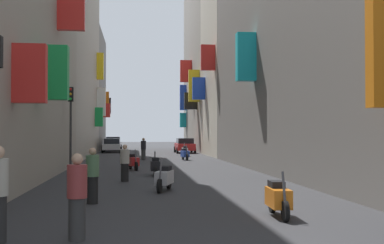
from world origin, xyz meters
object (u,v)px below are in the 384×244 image
at_px(parked_car_grey, 113,143).
at_px(scooter_red, 133,161).
at_px(traffic_light_far_corner, 71,114).
at_px(pedestrian_crossing, 143,149).
at_px(pedestrian_near_left, 92,176).
at_px(parked_car_silver, 112,145).
at_px(scooter_black, 155,166).
at_px(scooter_silver, 165,178).
at_px(pedestrian_mid_street, 125,163).
at_px(scooter_orange, 278,198).
at_px(scooter_blue, 185,154).
at_px(scooter_white, 185,151).
at_px(parked_car_red, 185,145).
at_px(pedestrian_far_away, 77,197).

bearing_deg(parked_car_grey, scooter_red, -85.47).
bearing_deg(traffic_light_far_corner, pedestrian_crossing, 69.25).
bearing_deg(parked_car_grey, pedestrian_near_left, -88.36).
height_order(parked_car_silver, scooter_black, parked_car_silver).
distance_m(scooter_silver, pedestrian_mid_street, 3.73).
relative_size(scooter_orange, pedestrian_near_left, 1.12).
height_order(scooter_orange, pedestrian_mid_street, pedestrian_mid_street).
xyz_separation_m(scooter_blue, traffic_light_far_corner, (-6.96, -9.94, 2.52)).
height_order(scooter_red, scooter_orange, same).
bearing_deg(pedestrian_mid_street, scooter_black, 62.90).
height_order(scooter_blue, pedestrian_near_left, pedestrian_near_left).
distance_m(scooter_white, scooter_black, 19.05).
bearing_deg(pedestrian_near_left, parked_car_red, 79.84).
distance_m(parked_car_red, scooter_silver, 31.45).
relative_size(pedestrian_crossing, pedestrian_near_left, 1.01).
bearing_deg(parked_car_red, pedestrian_crossing, -109.62).
xyz_separation_m(scooter_black, scooter_blue, (2.69, 12.68, -0.00)).
bearing_deg(scooter_orange, parked_car_red, 87.73).
xyz_separation_m(parked_car_silver, pedestrian_crossing, (2.92, -14.32, 0.07)).
bearing_deg(scooter_white, scooter_black, -99.98).
xyz_separation_m(parked_car_red, pedestrian_mid_street, (-5.31, -27.79, -0.01)).
xyz_separation_m(scooter_black, pedestrian_mid_street, (-1.38, -2.69, 0.30)).
height_order(pedestrian_near_left, pedestrian_far_away, pedestrian_far_away).
relative_size(scooter_black, pedestrian_far_away, 1.19).
height_order(pedestrian_crossing, pedestrian_near_left, pedestrian_crossing).
bearing_deg(parked_car_red, scooter_red, -103.08).
bearing_deg(scooter_orange, pedestrian_far_away, -155.44).
relative_size(pedestrian_crossing, traffic_light_far_corner, 0.37).
distance_m(scooter_silver, pedestrian_crossing, 19.25).
relative_size(parked_car_silver, scooter_black, 2.02).
height_order(scooter_red, pedestrian_near_left, pedestrian_near_left).
relative_size(scooter_red, scooter_orange, 1.06).
height_order(scooter_blue, pedestrian_mid_street, pedestrian_mid_street).
relative_size(scooter_black, pedestrian_near_left, 1.22).
bearing_deg(traffic_light_far_corner, scooter_black, -32.63).
distance_m(scooter_white, traffic_light_far_corner, 17.90).
height_order(parked_car_red, scooter_black, parked_car_red).
height_order(pedestrian_near_left, pedestrian_mid_street, pedestrian_near_left).
xyz_separation_m(scooter_red, scooter_black, (1.06, -3.63, 0.00)).
distance_m(scooter_silver, scooter_black, 6.11).
distance_m(scooter_silver, scooter_blue, 18.97).
relative_size(scooter_white, pedestrian_far_away, 1.10).
xyz_separation_m(scooter_silver, scooter_black, (-0.07, 6.11, 0.00)).
distance_m(parked_car_silver, scooter_red, 23.93).
bearing_deg(scooter_black, pedestrian_near_left, -103.59).
bearing_deg(parked_car_silver, parked_car_red, -18.13).
relative_size(scooter_silver, pedestrian_near_left, 1.16).
distance_m(scooter_silver, scooter_orange, 6.13).
bearing_deg(pedestrian_near_left, pedestrian_crossing, 85.24).
height_order(scooter_silver, pedestrian_mid_street, pedestrian_mid_street).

